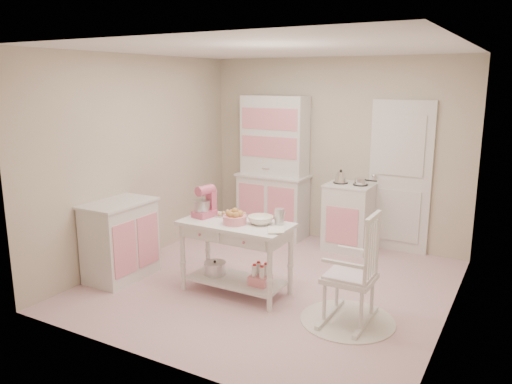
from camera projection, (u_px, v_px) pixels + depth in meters
room_shell at (272, 141)px, 5.36m from camera, size 3.84×3.84×2.62m
door at (400, 177)px, 6.64m from camera, size 0.82×0.05×2.04m
hutch at (273, 167)px, 7.31m from camera, size 1.06×0.50×2.08m
stove at (349, 217)px, 6.82m from camera, size 0.62×0.57×0.92m
base_cabinet at (120, 240)px, 5.82m from camera, size 0.54×0.84×0.92m
lace_rug at (348, 320)px, 4.84m from camera, size 0.92×0.92×0.01m
rocking_chair at (350, 268)px, 4.72m from camera, size 0.48×0.72×1.10m
work_table at (236, 258)px, 5.41m from camera, size 1.20×0.60×0.80m
stand_mixer at (204, 202)px, 5.51m from camera, size 0.25×0.31×0.34m
cookie_tray at (233, 216)px, 5.55m from camera, size 0.34×0.24×0.02m
bread_basket at (235, 220)px, 5.26m from camera, size 0.25×0.25×0.09m
mixing_bowl at (261, 220)px, 5.26m from camera, size 0.27×0.27×0.08m
metal_pitcher at (279, 217)px, 5.23m from camera, size 0.10×0.10×0.17m
recipe_book at (268, 230)px, 5.01m from camera, size 0.25×0.27×0.02m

